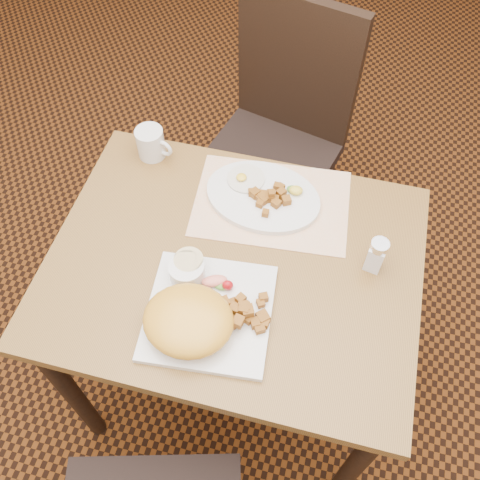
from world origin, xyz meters
name	(u,v)px	position (x,y,z in m)	size (l,w,h in m)	color
ground	(236,373)	(0.00, 0.00, 0.00)	(8.00, 8.00, 0.00)	black
table	(234,284)	(0.00, 0.00, 0.64)	(0.90, 0.70, 0.75)	brown
chair_far	(279,129)	(-0.02, 0.69, 0.54)	(0.51, 0.52, 0.97)	black
placemat	(272,203)	(0.05, 0.20, 0.75)	(0.40, 0.28, 0.00)	white
plate_square	(209,312)	(-0.02, -0.15, 0.76)	(0.28, 0.28, 0.02)	silver
plate_oval	(263,197)	(0.02, 0.21, 0.76)	(0.30, 0.23, 0.02)	silver
hollandaise_mound	(188,320)	(-0.05, -0.20, 0.80)	(0.20, 0.18, 0.07)	gold
ramekin	(187,270)	(-0.09, -0.07, 0.79)	(0.08, 0.09, 0.05)	silver
garnish_sq	(219,283)	(-0.01, -0.08, 0.78)	(0.08, 0.05, 0.03)	#387223
fried_egg	(245,179)	(-0.03, 0.25, 0.77)	(0.10, 0.10, 0.02)	white
garnish_ov	(295,190)	(0.10, 0.24, 0.78)	(0.05, 0.04, 0.02)	#387223
salt_shaker	(376,255)	(0.33, 0.07, 0.80)	(0.05, 0.05, 0.10)	white
coffee_mug	(151,143)	(-0.31, 0.29, 0.79)	(0.11, 0.08, 0.09)	silver
home_fries_sq	(245,312)	(0.06, -0.14, 0.78)	(0.13, 0.11, 0.04)	#9A5C18
home_fries_ov	(269,197)	(0.04, 0.20, 0.78)	(0.12, 0.11, 0.03)	#9A5C18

